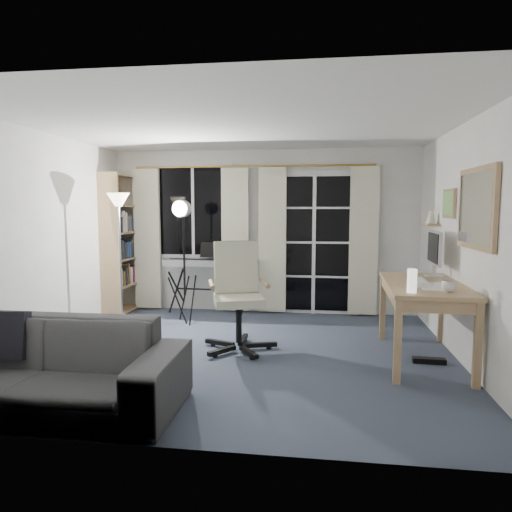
{
  "coord_description": "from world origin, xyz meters",
  "views": [
    {
      "loc": [
        0.81,
        -4.71,
        1.56
      ],
      "look_at": [
        0.12,
        0.35,
        1.01
      ],
      "focal_mm": 32.0,
      "sensor_mm": 36.0,
      "label": 1
    }
  ],
  "objects_px": {
    "torchiere_lamp": "(119,220)",
    "studio_light": "(182,223)",
    "bookshelf": "(121,247)",
    "office_chair": "(237,285)",
    "mug": "(449,285)",
    "keyboard_piano": "(211,264)",
    "desk": "(424,292)",
    "monitor": "(435,249)",
    "sofa": "(32,351)"
  },
  "relations": [
    {
      "from": "torchiere_lamp",
      "to": "studio_light",
      "type": "relative_size",
      "value": 1.03
    },
    {
      "from": "bookshelf",
      "to": "office_chair",
      "type": "height_order",
      "value": "bookshelf"
    },
    {
      "from": "studio_light",
      "to": "mug",
      "type": "bearing_deg",
      "value": -20.51
    },
    {
      "from": "keyboard_piano",
      "to": "mug",
      "type": "xyz_separation_m",
      "value": [
        2.71,
        -2.18,
        0.12
      ]
    },
    {
      "from": "torchiere_lamp",
      "to": "desk",
      "type": "distance_m",
      "value": 3.68
    },
    {
      "from": "mug",
      "to": "monitor",
      "type": "bearing_deg",
      "value": 84.22
    },
    {
      "from": "bookshelf",
      "to": "monitor",
      "type": "bearing_deg",
      "value": -15.58
    },
    {
      "from": "desk",
      "to": "mug",
      "type": "height_order",
      "value": "mug"
    },
    {
      "from": "studio_light",
      "to": "desk",
      "type": "xyz_separation_m",
      "value": [
        2.85,
        -1.08,
        -0.65
      ]
    },
    {
      "from": "mug",
      "to": "studio_light",
      "type": "bearing_deg",
      "value": 151.78
    },
    {
      "from": "bookshelf",
      "to": "keyboard_piano",
      "type": "height_order",
      "value": "bookshelf"
    },
    {
      "from": "torchiere_lamp",
      "to": "sofa",
      "type": "relative_size",
      "value": 0.75
    },
    {
      "from": "bookshelf",
      "to": "office_chair",
      "type": "relative_size",
      "value": 1.73
    },
    {
      "from": "bookshelf",
      "to": "desk",
      "type": "distance_m",
      "value": 4.38
    },
    {
      "from": "torchiere_lamp",
      "to": "desk",
      "type": "relative_size",
      "value": 1.14
    },
    {
      "from": "office_chair",
      "to": "bookshelf",
      "type": "bearing_deg",
      "value": 126.06
    },
    {
      "from": "torchiere_lamp",
      "to": "keyboard_piano",
      "type": "bearing_deg",
      "value": 46.25
    },
    {
      "from": "torchiere_lamp",
      "to": "studio_light",
      "type": "distance_m",
      "value": 0.8
    },
    {
      "from": "bookshelf",
      "to": "office_chair",
      "type": "distance_m",
      "value": 2.6
    },
    {
      "from": "bookshelf",
      "to": "torchiere_lamp",
      "type": "xyz_separation_m",
      "value": [
        0.46,
        -1.05,
        0.43
      ]
    },
    {
      "from": "torchiere_lamp",
      "to": "monitor",
      "type": "xyz_separation_m",
      "value": [
        3.74,
        -0.25,
        -0.29
      ]
    },
    {
      "from": "torchiere_lamp",
      "to": "monitor",
      "type": "relative_size",
      "value": 3.01
    },
    {
      "from": "torchiere_lamp",
      "to": "monitor",
      "type": "bearing_deg",
      "value": -3.81
    },
    {
      "from": "mug",
      "to": "desk",
      "type": "bearing_deg",
      "value": 101.31
    },
    {
      "from": "bookshelf",
      "to": "mug",
      "type": "relative_size",
      "value": 15.6
    },
    {
      "from": "bookshelf",
      "to": "monitor",
      "type": "distance_m",
      "value": 4.4
    },
    {
      "from": "bookshelf",
      "to": "keyboard_piano",
      "type": "xyz_separation_m",
      "value": [
        1.39,
        -0.08,
        -0.23
      ]
    },
    {
      "from": "bookshelf",
      "to": "sofa",
      "type": "distance_m",
      "value": 3.45
    },
    {
      "from": "desk",
      "to": "sofa",
      "type": "xyz_separation_m",
      "value": [
        -3.25,
        -1.57,
        -0.25
      ]
    },
    {
      "from": "monitor",
      "to": "keyboard_piano",
      "type": "bearing_deg",
      "value": 158.97
    },
    {
      "from": "keyboard_piano",
      "to": "studio_light",
      "type": "relative_size",
      "value": 0.81
    },
    {
      "from": "bookshelf",
      "to": "torchiere_lamp",
      "type": "bearing_deg",
      "value": -64.73
    },
    {
      "from": "bookshelf",
      "to": "desk",
      "type": "relative_size",
      "value": 1.34
    },
    {
      "from": "sofa",
      "to": "studio_light",
      "type": "bearing_deg",
      "value": 81.17
    },
    {
      "from": "sofa",
      "to": "monitor",
      "type": "bearing_deg",
      "value": 30.26
    },
    {
      "from": "bookshelf",
      "to": "mug",
      "type": "height_order",
      "value": "bookshelf"
    },
    {
      "from": "keyboard_piano",
      "to": "sofa",
      "type": "bearing_deg",
      "value": -98.41
    },
    {
      "from": "torchiere_lamp",
      "to": "office_chair",
      "type": "height_order",
      "value": "torchiere_lamp"
    },
    {
      "from": "bookshelf",
      "to": "desk",
      "type": "height_order",
      "value": "bookshelf"
    },
    {
      "from": "office_chair",
      "to": "mug",
      "type": "height_order",
      "value": "office_chair"
    },
    {
      "from": "desk",
      "to": "sofa",
      "type": "distance_m",
      "value": 3.62
    },
    {
      "from": "sofa",
      "to": "desk",
      "type": "bearing_deg",
      "value": 25.67
    },
    {
      "from": "torchiere_lamp",
      "to": "office_chair",
      "type": "bearing_deg",
      "value": -18.01
    },
    {
      "from": "torchiere_lamp",
      "to": "keyboard_piano",
      "type": "relative_size",
      "value": 1.27
    },
    {
      "from": "sofa",
      "to": "office_chair",
      "type": "bearing_deg",
      "value": 53.31
    },
    {
      "from": "studio_light",
      "to": "office_chair",
      "type": "distance_m",
      "value": 1.43
    },
    {
      "from": "bookshelf",
      "to": "studio_light",
      "type": "bearing_deg",
      "value": -28.39
    },
    {
      "from": "office_chair",
      "to": "sofa",
      "type": "xyz_separation_m",
      "value": [
        -1.3,
        -1.75,
        -0.25
      ]
    },
    {
      "from": "torchiere_lamp",
      "to": "office_chair",
      "type": "relative_size",
      "value": 1.47
    },
    {
      "from": "torchiere_lamp",
      "to": "mug",
      "type": "bearing_deg",
      "value": -18.21
    }
  ]
}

